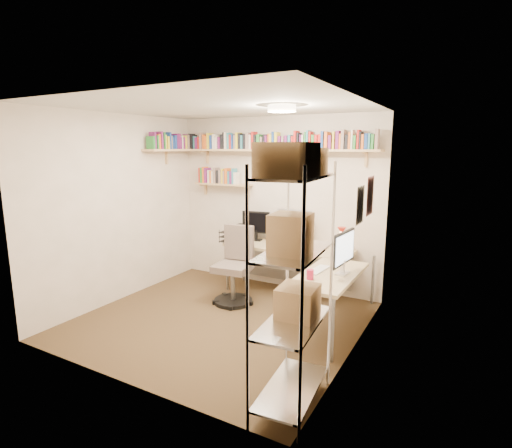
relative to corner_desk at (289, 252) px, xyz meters
The scene contains 6 objects.
ground 1.27m from the corner_desk, 116.82° to the right, with size 3.20×3.20×0.00m, color #3F2E1B.
room_shell 1.37m from the corner_desk, 116.63° to the right, with size 3.24×3.04×2.52m.
wall_shelves 1.65m from the corner_desk, 158.96° to the left, with size 3.12×1.09×0.80m.
corner_desk is the anchor object (origin of this frame).
office_chair 0.78m from the corner_desk, 151.48° to the right, with size 0.54×0.55×1.03m.
wire_rack 2.36m from the corner_desk, 65.29° to the right, with size 0.49×0.88×2.09m.
Camera 1 is at (2.57, -3.75, 2.06)m, focal length 28.00 mm.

